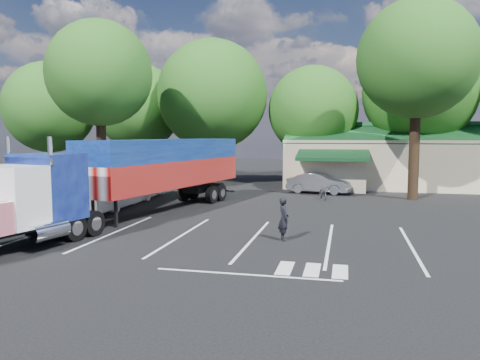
% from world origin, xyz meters
% --- Properties ---
extents(ground, '(120.00, 120.00, 0.00)m').
position_xyz_m(ground, '(0.00, 0.00, 0.00)').
color(ground, black).
rests_on(ground, ground).
extents(event_hall, '(24.20, 14.12, 5.55)m').
position_xyz_m(event_hall, '(13.74, 17.81, 2.21)').
color(event_hall, '#BBA88B').
rests_on(event_hall, ground).
extents(tree_row_a, '(9.00, 9.00, 11.68)m').
position_xyz_m(tree_row_a, '(-22.00, 16.50, 7.16)').
color(tree_row_a, black).
rests_on(tree_row_a, ground).
extents(tree_row_b, '(8.40, 8.40, 11.35)m').
position_xyz_m(tree_row_b, '(-13.00, 17.80, 7.13)').
color(tree_row_b, black).
rests_on(tree_row_b, ground).
extents(tree_row_c, '(10.00, 10.00, 13.05)m').
position_xyz_m(tree_row_c, '(-5.00, 16.20, 8.04)').
color(tree_row_c, black).
rests_on(tree_row_c, ground).
extents(tree_row_d, '(8.00, 8.00, 10.60)m').
position_xyz_m(tree_row_d, '(4.00, 17.50, 6.58)').
color(tree_row_d, black).
rests_on(tree_row_d, ground).
extents(tree_row_e, '(9.60, 9.60, 12.90)m').
position_xyz_m(tree_row_e, '(13.00, 18.00, 8.09)').
color(tree_row_e, black).
rests_on(tree_row_e, ground).
extents(tree_near_left, '(7.60, 7.60, 12.65)m').
position_xyz_m(tree_near_left, '(-10.50, 6.00, 8.81)').
color(tree_near_left, black).
rests_on(tree_near_left, ground).
extents(tree_near_right, '(8.00, 8.00, 13.50)m').
position_xyz_m(tree_near_right, '(11.50, 8.50, 9.46)').
color(tree_near_right, black).
rests_on(tree_near_right, ground).
extents(semi_truck, '(6.92, 20.88, 4.36)m').
position_xyz_m(semi_truck, '(-3.81, -2.11, 2.47)').
color(semi_truck, black).
rests_on(semi_truck, ground).
extents(woman, '(0.68, 0.79, 1.84)m').
position_xyz_m(woman, '(4.50, -5.88, 0.92)').
color(woman, black).
rests_on(woman, ground).
extents(bicycle, '(1.10, 1.92, 0.96)m').
position_xyz_m(bicycle, '(5.50, 7.09, 0.48)').
color(bicycle, black).
rests_on(bicycle, ground).
extents(tour_bus, '(3.13, 10.96, 3.02)m').
position_xyz_m(tour_bus, '(-7.00, 1.63, 1.51)').
color(tour_bus, white).
rests_on(tour_bus, ground).
extents(silver_sedan, '(4.93, 2.45, 1.55)m').
position_xyz_m(silver_sedan, '(5.00, 10.50, 0.78)').
color(silver_sedan, '#96989C').
rests_on(silver_sedan, ground).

